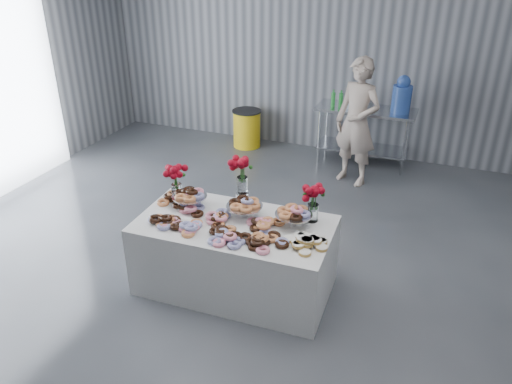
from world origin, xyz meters
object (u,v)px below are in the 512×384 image
display_table (235,255)px  trash_barrel (247,128)px  prep_table (364,126)px  water_jug (402,96)px  person (357,123)px

display_table → trash_barrel: bearing=110.7°
prep_table → trash_barrel: size_ratio=2.35×
water_jug → trash_barrel: size_ratio=0.87×
person → display_table: bearing=-79.9°
display_table → prep_table: (0.59, 3.66, 0.24)m
water_jug → person: 0.92m
prep_table → person: size_ratio=0.83×
prep_table → trash_barrel: (-1.98, -0.00, -0.30)m
display_table → trash_barrel: (-1.39, 3.66, -0.05)m
prep_table → trash_barrel: 2.00m
display_table → water_jug: water_jug is taller
trash_barrel → display_table: bearing=-69.3°
prep_table → trash_barrel: bearing=-180.0°
water_jug → trash_barrel: bearing=180.0°
prep_table → water_jug: water_jug is taller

